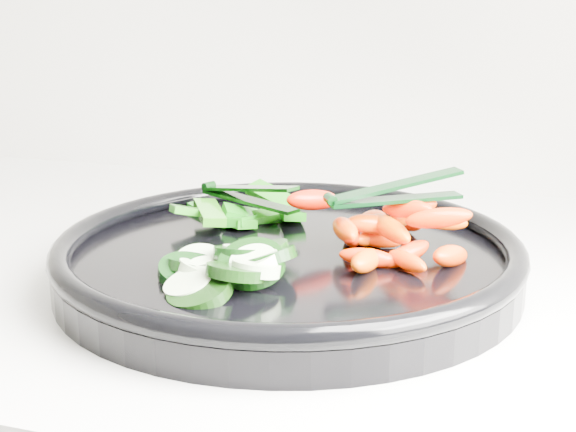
% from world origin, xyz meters
% --- Properties ---
extents(veggie_tray, '(0.46, 0.46, 0.04)m').
position_xyz_m(veggie_tray, '(0.70, 1.65, 0.95)').
color(veggie_tray, black).
rests_on(veggie_tray, counter).
extents(cucumber_pile, '(0.12, 0.12, 0.04)m').
position_xyz_m(cucumber_pile, '(0.67, 1.58, 0.96)').
color(cucumber_pile, black).
rests_on(cucumber_pile, veggie_tray).
extents(carrot_pile, '(0.16, 0.16, 0.05)m').
position_xyz_m(carrot_pile, '(0.77, 1.67, 0.97)').
color(carrot_pile, '#EA3900').
rests_on(carrot_pile, veggie_tray).
extents(pepper_pile, '(0.13, 0.13, 0.04)m').
position_xyz_m(pepper_pile, '(0.64, 1.72, 0.96)').
color(pepper_pile, '#09670B').
rests_on(pepper_pile, veggie_tray).
extents(tong_carrot, '(0.10, 0.08, 0.02)m').
position_xyz_m(tong_carrot, '(0.78, 1.67, 1.00)').
color(tong_carrot, black).
rests_on(tong_carrot, carrot_pile).
extents(tong_pepper, '(0.11, 0.06, 0.02)m').
position_xyz_m(tong_pepper, '(0.64, 1.72, 0.98)').
color(tong_pepper, black).
rests_on(tong_pepper, pepper_pile).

